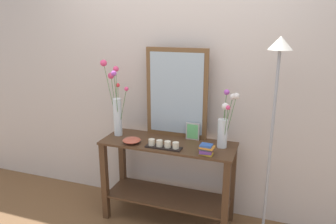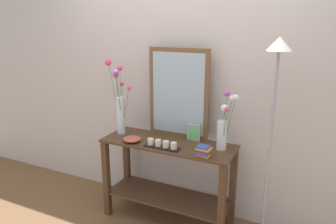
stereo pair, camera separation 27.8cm
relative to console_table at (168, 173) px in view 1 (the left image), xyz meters
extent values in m
cube|color=brown|center=(0.00, 0.00, -0.50)|extent=(7.00, 6.00, 0.02)
cube|color=beige|center=(0.00, 0.34, 0.86)|extent=(6.40, 0.08, 2.70)
cube|color=#472D1C|center=(0.00, 0.00, 0.29)|extent=(1.22, 0.44, 0.02)
cube|color=#472D1C|center=(0.00, 0.00, -0.25)|extent=(1.16, 0.40, 0.02)
cube|color=#472D1C|center=(-0.57, -0.18, -0.10)|extent=(0.06, 0.06, 0.77)
cube|color=#472D1C|center=(0.57, -0.18, -0.10)|extent=(0.06, 0.06, 0.77)
cube|color=#472D1C|center=(-0.57, 0.18, -0.10)|extent=(0.06, 0.06, 0.77)
cube|color=#472D1C|center=(0.57, 0.18, -0.10)|extent=(0.06, 0.06, 0.77)
cube|color=brown|center=(0.02, 0.19, 0.72)|extent=(0.59, 0.03, 0.83)
cube|color=#9EADB7|center=(0.02, 0.17, 0.72)|extent=(0.51, 0.00, 0.75)
cylinder|color=silver|center=(-0.52, 0.03, 0.48)|extent=(0.08, 0.08, 0.36)
cylinder|color=#4C753D|center=(-0.54, 0.06, 0.62)|extent=(0.03, 0.08, 0.61)
sphere|color=#EA4275|center=(-0.55, 0.10, 0.93)|extent=(0.05, 0.05, 0.05)
cylinder|color=#4C753D|center=(-0.46, 0.03, 0.54)|extent=(0.10, 0.03, 0.44)
sphere|color=#EA4275|center=(-0.42, 0.04, 0.76)|extent=(0.04, 0.04, 0.04)
cylinder|color=#4C753D|center=(-0.57, 0.08, 0.59)|extent=(0.10, 0.09, 0.54)
sphere|color=#EA4275|center=(-0.62, 0.12, 0.85)|extent=(0.06, 0.06, 0.06)
cylinder|color=#4C753D|center=(-0.49, -0.02, 0.62)|extent=(0.04, 0.13, 0.60)
sphere|color=#B24CB7|center=(-0.48, -0.08, 0.92)|extent=(0.05, 0.05, 0.05)
cylinder|color=#4C753D|center=(-0.52, 0.06, 0.55)|extent=(0.04, 0.08, 0.45)
sphere|color=red|center=(-0.54, 0.10, 0.77)|extent=(0.04, 0.04, 0.04)
cylinder|color=#4C753D|center=(-0.59, 0.05, 0.65)|extent=(0.15, 0.03, 0.66)
sphere|color=#EA4275|center=(-0.66, 0.07, 0.98)|extent=(0.06, 0.06, 0.06)
cylinder|color=silver|center=(0.48, 0.06, 0.43)|extent=(0.08, 0.08, 0.25)
cylinder|color=#4C753D|center=(0.49, 0.05, 0.50)|extent=(0.01, 0.02, 0.35)
sphere|color=silver|center=(0.49, 0.05, 0.67)|extent=(0.06, 0.06, 0.06)
cylinder|color=#4C753D|center=(0.48, 0.09, 0.55)|extent=(0.02, 0.10, 0.45)
sphere|color=#B24CB7|center=(0.48, 0.14, 0.77)|extent=(0.05, 0.05, 0.05)
cylinder|color=#4C753D|center=(0.51, 0.08, 0.53)|extent=(0.08, 0.03, 0.43)
sphere|color=silver|center=(0.54, 0.09, 0.75)|extent=(0.05, 0.05, 0.05)
cylinder|color=#4C753D|center=(0.51, 0.02, 0.50)|extent=(0.04, 0.06, 0.36)
sphere|color=#EA4275|center=(0.52, -0.01, 0.68)|extent=(0.04, 0.04, 0.04)
cylinder|color=#4C753D|center=(0.53, 0.06, 0.54)|extent=(0.09, 0.02, 0.44)
sphere|color=silver|center=(0.58, 0.07, 0.76)|extent=(0.05, 0.05, 0.05)
cube|color=black|center=(0.01, -0.14, 0.31)|extent=(0.32, 0.09, 0.01)
cylinder|color=beige|center=(-0.10, -0.14, 0.34)|extent=(0.06, 0.06, 0.05)
cylinder|color=beige|center=(-0.03, -0.14, 0.34)|extent=(0.06, 0.06, 0.05)
cylinder|color=beige|center=(0.04, -0.14, 0.34)|extent=(0.06, 0.06, 0.05)
cylinder|color=beige|center=(0.12, -0.14, 0.34)|extent=(0.06, 0.06, 0.05)
cube|color=#B7B2AD|center=(0.19, 0.15, 0.38)|extent=(0.13, 0.01, 0.16)
cube|color=#65C26F|center=(0.19, 0.14, 0.38)|extent=(0.10, 0.00, 0.14)
cylinder|color=#B24C38|center=(-0.30, -0.12, 0.30)|extent=(0.07, 0.07, 0.01)
ellipsoid|color=#B24C38|center=(-0.30, -0.12, 0.33)|extent=(0.16, 0.16, 0.04)
cube|color=gold|center=(0.39, -0.15, 0.31)|extent=(0.11, 0.07, 0.02)
cube|color=#663884|center=(0.38, -0.16, 0.33)|extent=(0.10, 0.08, 0.03)
cube|color=#424247|center=(0.38, -0.15, 0.35)|extent=(0.11, 0.08, 0.01)
cube|color=orange|center=(0.39, -0.15, 0.37)|extent=(0.12, 0.10, 0.02)
cube|color=#2D519E|center=(0.38, -0.15, 0.38)|extent=(0.10, 0.09, 0.01)
cylinder|color=#9E9EA3|center=(0.88, -0.01, 0.34)|extent=(0.02, 0.02, 1.62)
cone|color=beige|center=(0.88, -0.01, 1.20)|extent=(0.18, 0.18, 0.10)
camera|label=1|loc=(0.89, -2.52, 1.36)|focal=33.82mm
camera|label=2|loc=(1.15, -2.41, 1.36)|focal=33.82mm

